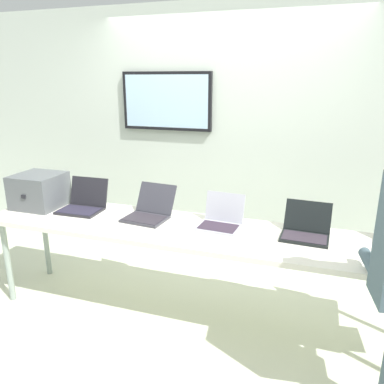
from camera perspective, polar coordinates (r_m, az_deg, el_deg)
name	(u,v)px	position (r m, az deg, el deg)	size (l,w,h in m)	color
ground	(190,319)	(3.32, -0.24, -18.65)	(8.00, 8.00, 0.04)	beige
back_wall	(224,140)	(3.84, 4.91, 7.90)	(8.00, 0.11, 2.61)	silver
workbench	(190,234)	(2.95, -0.26, -6.41)	(3.41, 0.70, 0.80)	white
equipment_box	(39,190)	(3.64, -22.08, 0.22)	(0.40, 0.40, 0.30)	#575B5E
laptop_station_0	(83,203)	(3.45, -16.10, -1.64)	(0.37, 0.34, 0.26)	black
laptop_station_1	(149,211)	(3.15, -6.47, -2.84)	(0.37, 0.42, 0.25)	#35353D
laptop_station_2	(221,220)	(2.95, 4.42, -4.17)	(0.33, 0.32, 0.25)	#AEAEBB
laptop_station_3	(306,229)	(2.89, 16.81, -5.43)	(0.35, 0.36, 0.23)	black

